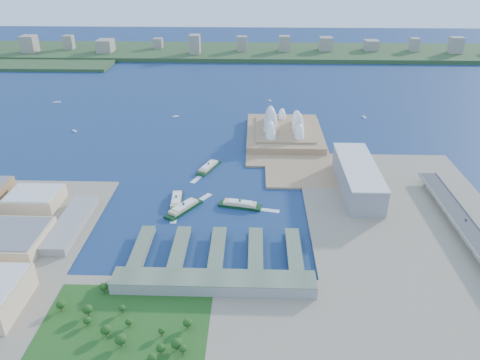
{
  "coord_description": "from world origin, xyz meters",
  "views": [
    {
      "loc": [
        52.84,
        -497.51,
        306.13
      ],
      "look_at": [
        33.95,
        71.72,
        18.0
      ],
      "focal_mm": 35.0,
      "sensor_mm": 36.0,
      "label": 1
    }
  ],
  "objects_px": {
    "toaster_building": "(358,177)",
    "car_c": "(466,220)",
    "ferry_c": "(184,207)",
    "ferry_b": "(208,166)",
    "ferry_d": "(240,203)",
    "opera_house": "(285,120)",
    "ferry_a": "(176,199)"
  },
  "relations": [
    {
      "from": "opera_house",
      "to": "car_c",
      "type": "bearing_deg",
      "value": -56.32
    },
    {
      "from": "ferry_b",
      "to": "car_c",
      "type": "height_order",
      "value": "car_c"
    },
    {
      "from": "ferry_d",
      "to": "car_c",
      "type": "bearing_deg",
      "value": -88.36
    },
    {
      "from": "ferry_a",
      "to": "ferry_b",
      "type": "height_order",
      "value": "ferry_a"
    },
    {
      "from": "ferry_b",
      "to": "ferry_c",
      "type": "bearing_deg",
      "value": -77.08
    },
    {
      "from": "ferry_c",
      "to": "opera_house",
      "type": "bearing_deg",
      "value": -84.99
    },
    {
      "from": "toaster_building",
      "to": "ferry_a",
      "type": "height_order",
      "value": "toaster_building"
    },
    {
      "from": "ferry_c",
      "to": "ferry_d",
      "type": "bearing_deg",
      "value": -137.29
    },
    {
      "from": "opera_house",
      "to": "toaster_building",
      "type": "xyz_separation_m",
      "value": [
        90.0,
        -200.0,
        -11.5
      ]
    },
    {
      "from": "opera_house",
      "to": "ferry_c",
      "type": "bearing_deg",
      "value": -118.44
    },
    {
      "from": "toaster_building",
      "to": "ferry_a",
      "type": "bearing_deg",
      "value": -170.27
    },
    {
      "from": "toaster_building",
      "to": "ferry_c",
      "type": "height_order",
      "value": "toaster_building"
    },
    {
      "from": "ferry_b",
      "to": "ferry_d",
      "type": "distance_m",
      "value": 123.92
    },
    {
      "from": "ferry_d",
      "to": "car_c",
      "type": "xyz_separation_m",
      "value": [
        268.74,
        -48.73,
        10.14
      ]
    },
    {
      "from": "ferry_a",
      "to": "ferry_c",
      "type": "height_order",
      "value": "ferry_c"
    },
    {
      "from": "toaster_building",
      "to": "opera_house",
      "type": "bearing_deg",
      "value": 114.23
    },
    {
      "from": "ferry_b",
      "to": "car_c",
      "type": "xyz_separation_m",
      "value": [
        320.31,
        -161.4,
        10.25
      ]
    },
    {
      "from": "ferry_a",
      "to": "ferry_b",
      "type": "distance_m",
      "value": 109.76
    },
    {
      "from": "toaster_building",
      "to": "car_c",
      "type": "xyz_separation_m",
      "value": [
        109.0,
        -98.56,
        -5.03
      ]
    },
    {
      "from": "ferry_a",
      "to": "ferry_c",
      "type": "relative_size",
      "value": 0.95
    },
    {
      "from": "ferry_a",
      "to": "car_c",
      "type": "xyz_separation_m",
      "value": [
        353.17,
        -56.68,
        10.17
      ]
    },
    {
      "from": "opera_house",
      "to": "ferry_a",
      "type": "bearing_deg",
      "value": -122.51
    },
    {
      "from": "ferry_a",
      "to": "ferry_b",
      "type": "xyz_separation_m",
      "value": [
        32.86,
        104.72,
        -0.08
      ]
    },
    {
      "from": "toaster_building",
      "to": "ferry_a",
      "type": "xyz_separation_m",
      "value": [
        -244.17,
        -41.88,
        -15.2
      ]
    },
    {
      "from": "toaster_building",
      "to": "ferry_c",
      "type": "xyz_separation_m",
      "value": [
        -231.63,
        -61.56,
        -14.91
      ]
    },
    {
      "from": "ferry_c",
      "to": "car_c",
      "type": "distance_m",
      "value": 342.78
    },
    {
      "from": "ferry_a",
      "to": "ferry_c",
      "type": "bearing_deg",
      "value": -61.55
    },
    {
      "from": "ferry_b",
      "to": "toaster_building",
      "type": "bearing_deg",
      "value": 5.63
    },
    {
      "from": "ferry_a",
      "to": "toaster_building",
      "type": "bearing_deg",
      "value": 5.69
    },
    {
      "from": "car_c",
      "to": "toaster_building",
      "type": "bearing_deg",
      "value": -42.12
    },
    {
      "from": "toaster_building",
      "to": "ferry_c",
      "type": "relative_size",
      "value": 2.62
    },
    {
      "from": "toaster_building",
      "to": "car_c",
      "type": "bearing_deg",
      "value": -42.12
    }
  ]
}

